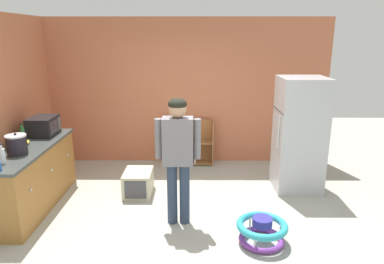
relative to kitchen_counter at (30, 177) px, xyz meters
The scene contains 15 objects.
ground_plane 2.28m from the kitchen_counter, ahead, with size 12.00×12.00×0.00m, color #A5A89C.
back_wall 3.07m from the kitchen_counter, 41.57° to the left, with size 5.20×0.06×2.70m, color #C06B49.
left_side_wall 1.08m from the kitchen_counter, 135.28° to the left, with size 0.06×2.99×2.70m, color #C46E49.
kitchen_counter is the anchor object (origin of this frame).
refrigerator 4.03m from the kitchen_counter, ahead, with size 0.73×0.68×1.78m.
bookshelf 2.83m from the kitchen_counter, 38.45° to the left, with size 0.80×0.28×0.85m.
standing_person 2.22m from the kitchen_counter, 11.34° to the right, with size 0.57×0.23×1.66m.
baby_walker 3.25m from the kitchen_counter, 15.72° to the right, with size 0.60×0.60×0.32m.
pet_carrier 1.54m from the kitchen_counter, 17.08° to the left, with size 0.42×0.55×0.36m.
microwave 0.85m from the kitchen_counter, 90.02° to the left, with size 0.37×0.48×0.28m.
crock_pot 0.65m from the kitchen_counter, 83.19° to the right, with size 0.26×0.26×0.28m.
banana_bunch 0.50m from the kitchen_counter, 111.65° to the left, with size 0.15×0.16×0.04m.
clear_bottle 0.83m from the kitchen_counter, 87.98° to the right, with size 0.07×0.07×0.25m.
green_glass_bottle 0.68m from the kitchen_counter, 120.12° to the left, with size 0.07×0.07×0.25m.
green_cup 0.54m from the kitchen_counter, 157.55° to the right, with size 0.08×0.08×0.10m, color green.
Camera 1 is at (0.12, -4.16, 2.39)m, focal length 32.61 mm.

